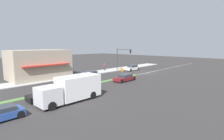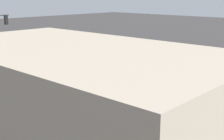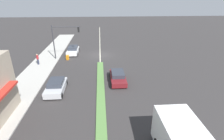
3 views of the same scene
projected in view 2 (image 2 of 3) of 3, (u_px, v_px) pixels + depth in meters
The scene contains 5 objects.
ground_plane at pixel (181, 105), 20.81m from camera, with size 160.00×160.00×0.00m, color #333030.
lane_marking_center at pixel (30, 65), 32.70m from camera, with size 0.16×60.00×0.01m, color beige.
building_corner_store at pixel (76, 124), 10.73m from camera, with size 6.69×10.86×5.44m.
sedan_silver at pixel (73, 97), 20.52m from camera, with size 1.90×3.97×1.30m.
sedan_maroon at pixel (121, 73), 27.04m from camera, with size 1.85×4.36×1.22m.
Camera 2 is at (17.55, 27.99, 7.19)m, focal length 50.00 mm.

